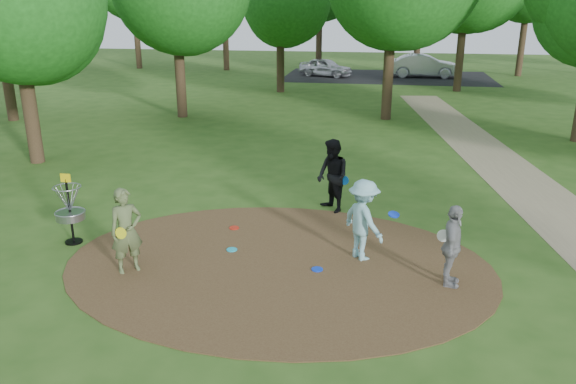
# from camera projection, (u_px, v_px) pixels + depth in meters

# --- Properties ---
(ground) EXTENTS (100.00, 100.00, 0.00)m
(ground) POSITION_uv_depth(u_px,v_px,m) (278.00, 264.00, 11.01)
(ground) COLOR #2D5119
(ground) RESTS_ON ground
(dirt_clearing) EXTENTS (8.40, 8.40, 0.02)m
(dirt_clearing) POSITION_uv_depth(u_px,v_px,m) (278.00, 264.00, 11.01)
(dirt_clearing) COLOR #47301C
(dirt_clearing) RESTS_ON ground
(parking_lot) EXTENTS (14.00, 8.00, 0.01)m
(parking_lot) POSITION_uv_depth(u_px,v_px,m) (387.00, 77.00, 38.69)
(parking_lot) COLOR black
(parking_lot) RESTS_ON ground
(player_observer_with_disc) EXTENTS (0.72, 0.70, 1.66)m
(player_observer_with_disc) POSITION_uv_depth(u_px,v_px,m) (126.00, 231.00, 10.47)
(player_observer_with_disc) COLOR #56653A
(player_observer_with_disc) RESTS_ON ground
(player_throwing_with_disc) EXTENTS (1.31, 1.20, 1.65)m
(player_throwing_with_disc) POSITION_uv_depth(u_px,v_px,m) (363.00, 220.00, 11.00)
(player_throwing_with_disc) COLOR #84BEC6
(player_throwing_with_disc) RESTS_ON ground
(player_walking_with_disc) EXTENTS (1.07, 1.10, 1.79)m
(player_walking_with_disc) POSITION_uv_depth(u_px,v_px,m) (333.00, 176.00, 13.55)
(player_walking_with_disc) COLOR black
(player_walking_with_disc) RESTS_ON ground
(player_waiting_with_disc) EXTENTS (0.53, 0.95, 1.54)m
(player_waiting_with_disc) POSITION_uv_depth(u_px,v_px,m) (452.00, 246.00, 9.96)
(player_waiting_with_disc) COLOR gray
(player_waiting_with_disc) RESTS_ON ground
(disc_ground_cyan) EXTENTS (0.22, 0.22, 0.02)m
(disc_ground_cyan) POSITION_uv_depth(u_px,v_px,m) (232.00, 250.00, 11.60)
(disc_ground_cyan) COLOR #19AFCF
(disc_ground_cyan) RESTS_ON dirt_clearing
(disc_ground_blue) EXTENTS (0.22, 0.22, 0.02)m
(disc_ground_blue) POSITION_uv_depth(u_px,v_px,m) (317.00, 269.00, 10.74)
(disc_ground_blue) COLOR #0D36DE
(disc_ground_blue) RESTS_ON dirt_clearing
(disc_ground_red) EXTENTS (0.22, 0.22, 0.02)m
(disc_ground_red) POSITION_uv_depth(u_px,v_px,m) (234.00, 228.00, 12.72)
(disc_ground_red) COLOR red
(disc_ground_red) RESTS_ON dirt_clearing
(car_left) EXTENTS (3.95, 2.62, 1.25)m
(car_left) POSITION_uv_depth(u_px,v_px,m) (325.00, 67.00, 38.62)
(car_left) COLOR #B2B2BA
(car_left) RESTS_ON ground
(car_right) EXTENTS (4.76, 1.78, 1.55)m
(car_right) POSITION_uv_depth(u_px,v_px,m) (424.00, 66.00, 38.12)
(car_right) COLOR #B1B3B9
(car_right) RESTS_ON ground
(disc_golf_basket) EXTENTS (0.63, 0.63, 1.54)m
(disc_golf_basket) POSITION_uv_depth(u_px,v_px,m) (69.00, 204.00, 11.73)
(disc_golf_basket) COLOR black
(disc_golf_basket) RESTS_ON ground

